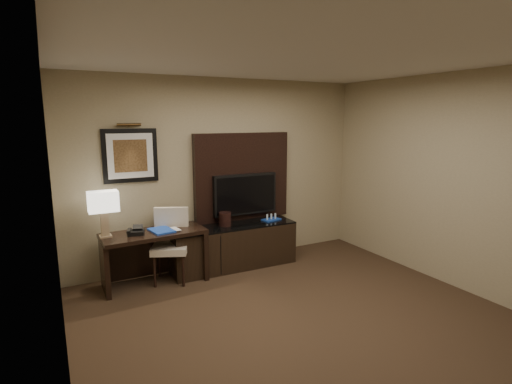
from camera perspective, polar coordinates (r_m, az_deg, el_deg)
floor at (r=4.25m, az=9.52°, el=-19.88°), size 4.50×5.00×0.01m
ceiling at (r=3.71m, az=10.86°, el=19.10°), size 4.50×5.00×0.01m
wall_back at (r=5.90m, az=-4.89°, el=2.85°), size 4.50×0.01×2.70m
wall_left at (r=2.99m, az=-26.55°, el=-5.84°), size 0.01×5.00×2.70m
wall_right at (r=5.42m, az=29.34°, el=0.84°), size 0.01×5.00×2.70m
desk at (r=5.42m, az=-14.24°, el=-9.06°), size 1.33×0.62×0.70m
credenza at (r=5.82m, az=-3.24°, el=-7.72°), size 1.82×0.53×0.62m
tv_wall_panel at (r=5.98m, az=-2.00°, el=2.21°), size 1.50×0.12×1.30m
tv at (r=5.93m, az=-1.56°, el=-0.30°), size 1.00×0.08×0.60m
artwork at (r=5.47m, az=-17.53°, el=4.97°), size 0.70×0.04×0.70m
picture_light at (r=5.41m, az=-17.69°, el=9.15°), size 0.04×0.04×0.30m
desk_chair at (r=5.38m, az=-12.16°, el=-7.72°), size 0.62×0.66×0.94m
table_lamp at (r=5.20m, az=-20.89°, el=-3.01°), size 0.39×0.30×0.57m
desk_phone at (r=5.24m, az=-16.78°, el=-5.31°), size 0.24×0.22×0.10m
blue_folder at (r=5.32m, az=-13.35°, el=-5.35°), size 0.31×0.38×0.02m
book at (r=5.26m, az=-12.60°, el=-4.44°), size 0.15×0.04×0.21m
ice_bucket at (r=5.69m, az=-4.44°, el=-3.87°), size 0.20×0.20×0.20m
minibar_tray at (r=5.99m, az=2.19°, el=-3.59°), size 0.30×0.22×0.10m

